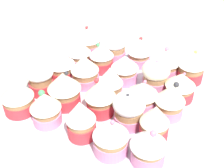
% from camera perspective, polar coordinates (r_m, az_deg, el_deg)
% --- Properties ---
extents(ground_plane, '(1.80, 1.80, 0.03)m').
position_cam_1_polar(ground_plane, '(0.67, -0.00, -3.89)').
color(ground_plane, '#B2A899').
extents(baking_tray, '(0.36, 0.36, 0.01)m').
position_cam_1_polar(baking_tray, '(0.65, -0.00, -2.51)').
color(baking_tray, silver).
rests_on(baking_tray, ground_plane).
extents(cupcake_0, '(0.06, 0.06, 0.08)m').
position_cam_1_polar(cupcake_0, '(0.69, 14.81, 3.28)').
color(cupcake_0, '#D1333D').
rests_on(cupcake_0, baking_tray).
extents(cupcake_1, '(0.06, 0.06, 0.07)m').
position_cam_1_polar(cupcake_1, '(0.70, 10.30, 4.09)').
color(cupcake_1, pink).
rests_on(cupcake_1, baking_tray).
extents(cupcake_2, '(0.06, 0.06, 0.07)m').
position_cam_1_polar(cupcake_2, '(0.73, 5.20, 6.23)').
color(cupcake_2, pink).
rests_on(cupcake_2, baking_tray).
extents(cupcake_3, '(0.05, 0.05, 0.06)m').
position_cam_1_polar(cupcake_3, '(0.75, 0.54, 6.73)').
color(cupcake_3, pink).
rests_on(cupcake_3, baking_tray).
extents(cupcake_4, '(0.06, 0.06, 0.08)m').
position_cam_1_polar(cupcake_4, '(0.78, -4.45, 8.32)').
color(cupcake_4, pink).
rests_on(cupcake_4, baking_tray).
extents(cupcake_5, '(0.06, 0.06, 0.06)m').
position_cam_1_polar(cupcake_5, '(0.64, 12.81, -0.30)').
color(cupcake_5, '#D1333D').
rests_on(cupcake_5, baking_tray).
extents(cupcake_6, '(0.06, 0.06, 0.07)m').
position_cam_1_polar(cupcake_6, '(0.65, 8.24, 1.65)').
color(cupcake_6, pink).
rests_on(cupcake_6, baking_tray).
extents(cupcake_7, '(0.06, 0.06, 0.07)m').
position_cam_1_polar(cupcake_7, '(0.67, 2.80, 2.89)').
color(cupcake_7, pink).
rests_on(cupcake_7, baking_tray).
extents(cupcake_8, '(0.06, 0.06, 0.07)m').
position_cam_1_polar(cupcake_8, '(0.71, -2.00, 5.21)').
color(cupcake_8, '#D1333D').
rests_on(cupcake_8, baking_tray).
extents(cupcake_9, '(0.06, 0.06, 0.07)m').
position_cam_1_polar(cupcake_9, '(0.73, -6.25, 6.00)').
color(cupcake_9, pink).
rests_on(cupcake_9, baking_tray).
extents(cupcake_10, '(0.06, 0.06, 0.08)m').
position_cam_1_polar(cupcake_10, '(0.59, 11.12, -2.69)').
color(cupcake_10, pink).
rests_on(cupcake_10, baking_tray).
extents(cupcake_11, '(0.06, 0.06, 0.07)m').
position_cam_1_polar(cupcake_11, '(0.60, 5.71, -2.04)').
color(cupcake_11, pink).
rests_on(cupcake_11, baking_tray).
extents(cupcake_12, '(0.05, 0.05, 0.08)m').
position_cam_1_polar(cupcake_12, '(0.62, 0.02, 0.15)').
color(cupcake_12, pink).
rests_on(cupcake_12, baking_tray).
extents(cupcake_13, '(0.06, 0.06, 0.07)m').
position_cam_1_polar(cupcake_13, '(0.66, -5.17, 2.61)').
color(cupcake_13, pink).
rests_on(cupcake_13, baking_tray).
extents(cupcake_14, '(0.06, 0.06, 0.07)m').
position_cam_1_polar(cupcake_14, '(0.69, -9.76, 3.48)').
color(cupcake_14, '#D1333D').
rests_on(cupcake_14, baking_tray).
extents(cupcake_15, '(0.05, 0.05, 0.08)m').
position_cam_1_polar(cupcake_15, '(0.54, 8.06, -7.21)').
color(cupcake_15, '#D1333D').
rests_on(cupcake_15, baking_tray).
extents(cupcake_16, '(0.06, 0.06, 0.07)m').
position_cam_1_polar(cupcake_16, '(0.56, 3.24, -4.82)').
color(cupcake_16, pink).
rests_on(cupcake_16, baking_tray).
extents(cupcake_17, '(0.06, 0.06, 0.08)m').
position_cam_1_polar(cupcake_17, '(0.58, -2.26, -2.28)').
color(cupcake_17, '#D1333D').
rests_on(cupcake_17, baking_tray).
extents(cupcake_18, '(0.07, 0.07, 0.08)m').
position_cam_1_polar(cupcake_18, '(0.61, -9.04, -0.82)').
color(cupcake_18, '#D1333D').
rests_on(cupcake_18, baking_tray).
extents(cupcake_19, '(0.06, 0.06, 0.07)m').
position_cam_1_polar(cupcake_19, '(0.65, -13.43, 1.01)').
color(cupcake_19, '#D1333D').
rests_on(cupcake_19, baking_tray).
extents(cupcake_20, '(0.06, 0.06, 0.07)m').
position_cam_1_polar(cupcake_20, '(0.50, 6.97, -11.62)').
color(cupcake_20, pink).
rests_on(cupcake_20, baking_tray).
extents(cupcake_21, '(0.06, 0.06, 0.08)m').
position_cam_1_polar(cupcake_21, '(0.51, -0.24, -9.74)').
color(cupcake_21, pink).
rests_on(cupcake_21, baking_tray).
extents(cupcake_22, '(0.05, 0.05, 0.08)m').
position_cam_1_polar(cupcake_22, '(0.54, -5.92, -6.59)').
color(cupcake_22, '#D1333D').
rests_on(cupcake_22, baking_tray).
extents(cupcake_23, '(0.06, 0.06, 0.08)m').
position_cam_1_polar(cupcake_23, '(0.58, -12.49, -4.32)').
color(cupcake_23, pink).
rests_on(cupcake_23, baking_tray).
extents(cupcake_24, '(0.06, 0.06, 0.07)m').
position_cam_1_polar(cupcake_24, '(0.62, -17.47, -2.39)').
color(cupcake_24, '#D1333D').
rests_on(cupcake_24, baking_tray).
extents(napkin, '(0.17, 0.15, 0.01)m').
position_cam_1_polar(napkin, '(0.85, -14.95, 6.19)').
color(napkin, white).
rests_on(napkin, ground_plane).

